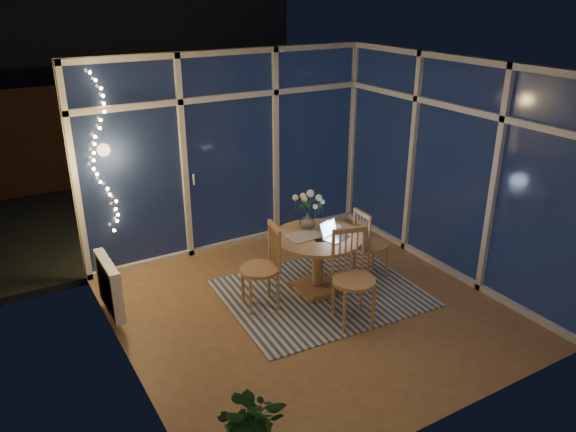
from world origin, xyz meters
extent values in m
plane|color=brown|center=(0.00, 0.00, 0.00)|extent=(4.00, 4.00, 0.00)
plane|color=white|center=(0.00, 0.00, 2.60)|extent=(4.00, 4.00, 0.00)
cube|color=silver|center=(0.00, 2.00, 1.30)|extent=(4.00, 0.04, 2.60)
cube|color=silver|center=(0.00, -2.00, 1.30)|extent=(4.00, 0.04, 2.60)
cube|color=silver|center=(-2.00, 0.00, 1.30)|extent=(0.04, 4.00, 2.60)
cube|color=silver|center=(2.00, 0.00, 1.30)|extent=(0.04, 4.00, 2.60)
cube|color=silver|center=(0.00, 1.96, 1.30)|extent=(4.00, 0.10, 2.60)
cube|color=silver|center=(1.96, 0.00, 1.30)|extent=(0.10, 4.00, 2.60)
cube|color=white|center=(-1.94, 0.90, 0.40)|extent=(0.10, 0.70, 0.58)
cube|color=black|center=(0.50, 5.00, -0.06)|extent=(12.00, 6.00, 0.10)
cube|color=#321A12|center=(0.00, 5.50, 0.90)|extent=(11.00, 0.08, 1.80)
cube|color=#32343C|center=(0.30, 8.50, 2.20)|extent=(7.00, 3.00, 2.20)
sphere|color=black|center=(-0.80, 3.40, 0.45)|extent=(0.90, 0.90, 0.90)
cube|color=beige|center=(0.28, 0.20, 0.01)|extent=(2.28, 1.87, 0.01)
cylinder|color=#AB814D|center=(0.28, 0.30, 0.35)|extent=(1.08, 1.08, 0.70)
cube|color=#AB814D|center=(-0.46, 0.32, 0.49)|extent=(0.52, 0.52, 0.97)
cube|color=#AB814D|center=(1.02, 0.25, 0.45)|extent=(0.43, 0.43, 0.90)
cube|color=#AB814D|center=(0.24, -0.44, 0.51)|extent=(0.57, 0.57, 1.02)
imported|color=silver|center=(0.28, 0.53, 0.80)|extent=(0.21, 0.21, 0.21)
imported|color=white|center=(0.55, 0.36, 0.72)|extent=(0.16, 0.16, 0.04)
cube|color=beige|center=(0.15, 0.39, 0.70)|extent=(0.38, 0.29, 0.01)
cube|color=black|center=(0.23, 0.17, 0.70)|extent=(0.13, 0.09, 0.01)
imported|color=#1B4E24|center=(-1.56, -1.65, 0.38)|extent=(0.67, 0.63, 0.76)
camera|label=1|loc=(-2.94, -4.49, 3.31)|focal=35.00mm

